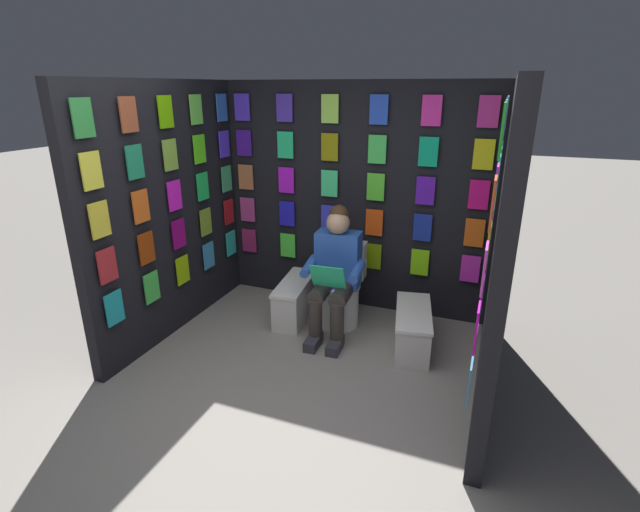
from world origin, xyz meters
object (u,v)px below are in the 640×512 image
comic_longbox_far (412,329)px  toilet (341,290)px  comic_longbox_near (295,299)px  person_reading (335,272)px

comic_longbox_far → toilet: bearing=-28.9°
comic_longbox_near → comic_longbox_far: comic_longbox_near is taller
toilet → comic_longbox_near: bearing=8.5°
toilet → comic_longbox_near: 0.48m
person_reading → comic_longbox_near: (0.46, -0.13, -0.41)m
toilet → comic_longbox_near: (0.45, 0.10, -0.13)m
comic_longbox_near → person_reading: bearing=157.2°
comic_longbox_near → comic_longbox_far: 1.20m
person_reading → toilet: bearing=-90.5°
person_reading → comic_longbox_near: bearing=-19.4°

